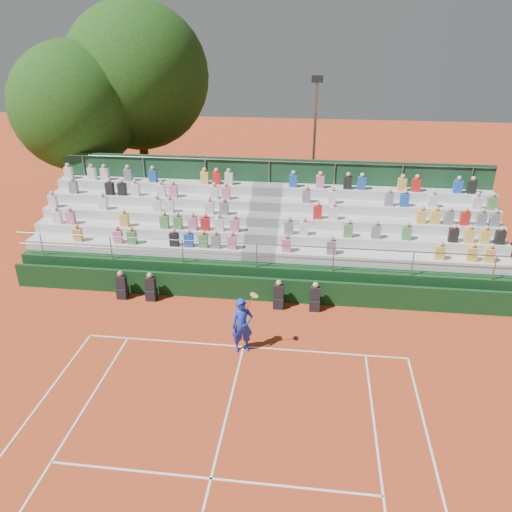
# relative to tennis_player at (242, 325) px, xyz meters

# --- Properties ---
(ground) EXTENTS (90.00, 90.00, 0.00)m
(ground) POSITION_rel_tennis_player_xyz_m (0.00, 0.18, -0.98)
(ground) COLOR #B5411E
(ground) RESTS_ON ground
(courtside_wall) EXTENTS (20.00, 0.15, 1.00)m
(courtside_wall) POSITION_rel_tennis_player_xyz_m (0.00, 3.38, -0.48)
(courtside_wall) COLOR black
(courtside_wall) RESTS_ON ground
(line_officials) EXTENTS (8.07, 0.40, 1.19)m
(line_officials) POSITION_rel_tennis_player_xyz_m (-1.52, 2.93, -0.50)
(line_officials) COLOR black
(line_officials) RESTS_ON ground
(grandstand) EXTENTS (20.00, 5.20, 4.40)m
(grandstand) POSITION_rel_tennis_player_xyz_m (0.01, 6.62, 0.10)
(grandstand) COLOR black
(grandstand) RESTS_ON ground
(tennis_player) EXTENTS (0.94, 0.66, 2.22)m
(tennis_player) POSITION_rel_tennis_player_xyz_m (0.00, 0.00, 0.00)
(tennis_player) COLOR #1830B7
(tennis_player) RESTS_ON ground
(tree_west) EXTENTS (6.50, 6.50, 9.40)m
(tree_west) POSITION_rel_tennis_player_xyz_m (-10.22, 11.20, 5.16)
(tree_west) COLOR #382514
(tree_west) RESTS_ON ground
(tree_east) EXTENTS (7.75, 7.75, 11.28)m
(tree_east) POSITION_rel_tennis_player_xyz_m (-7.70, 13.66, 6.42)
(tree_east) COLOR #382514
(tree_east) RESTS_ON ground
(floodlight_mast) EXTENTS (0.60, 0.25, 7.61)m
(floodlight_mast) POSITION_rel_tennis_player_xyz_m (1.99, 13.40, 3.49)
(floodlight_mast) COLOR gray
(floodlight_mast) RESTS_ON ground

